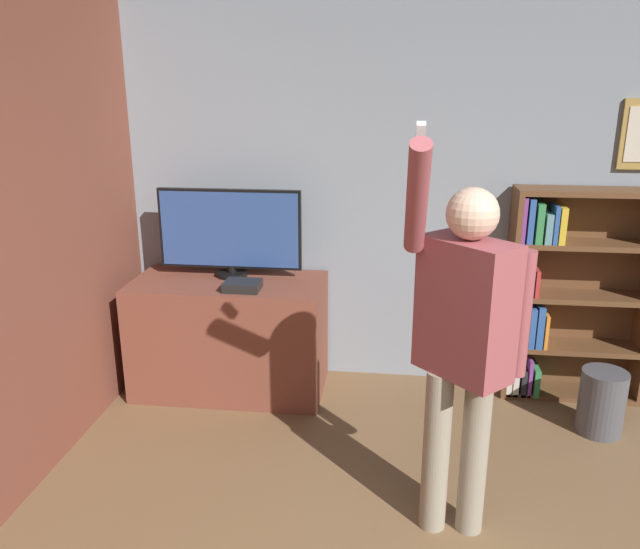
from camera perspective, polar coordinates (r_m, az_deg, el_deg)
wall_back at (r=4.45m, az=10.33°, el=6.87°), size 6.32×0.09×2.70m
wall_side_brick at (r=3.49m, az=-26.87°, el=2.46°), size 0.06×4.68×2.70m
tv_ledge at (r=4.49m, az=-8.22°, el=-5.54°), size 1.32×0.66×0.81m
television at (r=4.37m, az=-8.24°, el=3.88°), size 1.00×0.22×0.62m
game_console at (r=4.13m, az=-7.10°, el=-1.02°), size 0.24×0.19×0.06m
bookshelf at (r=4.57m, az=21.20°, el=-1.91°), size 0.94×0.28×1.47m
person at (r=2.90m, az=13.01°, el=-5.38°), size 0.57×0.55×1.98m
waste_bin at (r=4.36m, az=24.35°, el=-10.58°), size 0.28×0.28×0.41m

